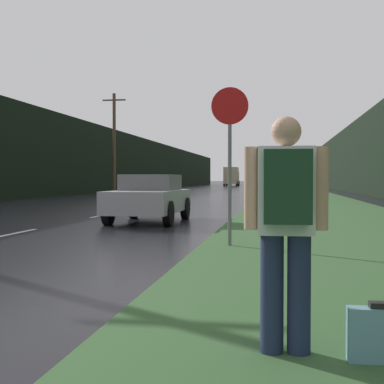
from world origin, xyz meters
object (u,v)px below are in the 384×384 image
Objects in this scene: hitchhiker_with_backpack at (286,219)px; suitcase at (381,336)px; stop_sign at (230,149)px; car_passing_near at (150,198)px; delivery_truck at (232,176)px.

hitchhiker_with_backpack is 1.01m from suitcase.
car_passing_near is at bearing 117.95° from stop_sign.
stop_sign is at bearing -85.00° from delivery_truck.
suitcase is (0.64, -0.06, -0.78)m from hitchhiker_with_backpack.
stop_sign is at bearing 102.17° from suitcase.
hitchhiker_with_backpack is at bearing -81.10° from stop_sign.
car_passing_near is 79.47m from delivery_truck.
delivery_truck is (-8.36, 90.80, 0.75)m from hitchhiker_with_backpack.
car_passing_near is 0.60× the size of delivery_truck.
stop_sign is at bearing 117.95° from car_passing_near.
suitcase is 0.06× the size of delivery_truck.
car_passing_near is (-4.44, 11.53, 0.51)m from suitcase.
delivery_truck is at bearing 93.33° from suitcase.
stop_sign is 1.74× the size of hitchhiker_with_backpack.
delivery_truck reaches higher than stop_sign.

